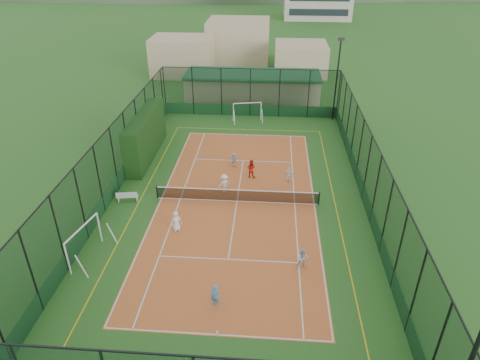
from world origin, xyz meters
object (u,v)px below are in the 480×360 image
object	(u,v)px
futsal_goal_near	(84,242)
child_near_left	(176,221)
clubhouse	(253,87)
child_near_mid	(215,296)
child_far_back	(234,159)
white_bench	(127,196)
floodlight_ne	(337,80)
futsal_goal_far	(247,112)
coach	(251,168)
child_near_right	(303,258)
child_far_left	(224,183)
child_far_right	(289,175)

from	to	relation	value
futsal_goal_near	child_near_left	world-z (taller)	futsal_goal_near
clubhouse	futsal_goal_near	world-z (taller)	clubhouse
child_near_mid	child_far_back	world-z (taller)	child_near_mid
white_bench	child_near_left	world-z (taller)	child_near_left
floodlight_ne	child_near_mid	size ratio (longest dim) A/B	6.33
futsal_goal_far	child_near_left	size ratio (longest dim) A/B	2.13
futsal_goal_near	coach	xyz separation A→B (m)	(9.17, 10.40, -0.28)
child_near_left	child_near_mid	xyz separation A→B (m)	(3.30, -6.28, -0.04)
child_near_left	child_far_back	world-z (taller)	child_near_left
futsal_goal_near	child_near_right	xyz separation A→B (m)	(12.67, -0.02, -0.36)
floodlight_ne	white_bench	distance (m)	24.03
child_near_left	child_near_right	world-z (taller)	child_near_left
white_bench	futsal_goal_far	bearing A→B (deg)	55.85
futsal_goal_near	child_far_left	world-z (taller)	futsal_goal_near
clubhouse	futsal_goal_far	distance (m)	6.49
white_bench	child_far_back	bearing A→B (deg)	31.00
futsal_goal_near	child_near_mid	world-z (taller)	futsal_goal_near
futsal_goal_far	child_far_left	distance (m)	14.37
floodlight_ne	child_far_left	world-z (taller)	floodlight_ne
child_near_left	child_far_left	xyz separation A→B (m)	(2.56, 4.94, 0.04)
child_far_right	coach	world-z (taller)	coach
clubhouse	child_near_left	bearing A→B (deg)	-97.96
child_near_mid	coach	bearing A→B (deg)	95.97
child_near_right	child_far_left	world-z (taller)	child_far_left
white_bench	child_near_left	bearing A→B (deg)	-45.93
futsal_goal_far	clubhouse	bearing A→B (deg)	76.20
floodlight_ne	child_near_mid	xyz separation A→B (m)	(-8.89, -26.62, -3.46)
coach	child_near_left	bearing A→B (deg)	73.74
white_bench	child_near_left	xyz separation A→B (m)	(4.20, -3.16, 0.28)
white_bench	child_far_left	xyz separation A→B (m)	(6.76, 1.77, 0.32)
white_bench	child_near_left	distance (m)	5.27
coach	child_far_back	bearing A→B (deg)	-34.83
child_far_left	floodlight_ne	bearing A→B (deg)	-155.28
white_bench	child_far_left	distance (m)	7.00
futsal_goal_near	child_far_back	distance (m)	14.36
floodlight_ne	child_near_right	distance (m)	24.01
child_near_right	coach	distance (m)	10.99
floodlight_ne	child_far_left	xyz separation A→B (m)	(-9.64, -15.40, -3.38)
child_near_right	child_far_back	distance (m)	13.14
child_near_mid	child_near_right	bearing A→B (deg)	45.79
child_near_mid	child_near_right	xyz separation A→B (m)	(4.60, 3.25, 0.02)
child_near_right	coach	xyz separation A→B (m)	(-3.50, 10.42, 0.08)
futsal_goal_far	child_far_back	bearing A→B (deg)	-104.58
futsal_goal_near	floodlight_ne	bearing A→B (deg)	-23.63
floodlight_ne	child_near_left	bearing A→B (deg)	-120.95
white_bench	child_near_right	world-z (taller)	child_near_right
child_near_right	child_far_left	distance (m)	9.59
coach	floodlight_ne	bearing A→B (deg)	-106.56
futsal_goal_near	futsal_goal_far	distance (m)	23.74
white_bench	child_near_right	size ratio (longest dim) A/B	1.11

